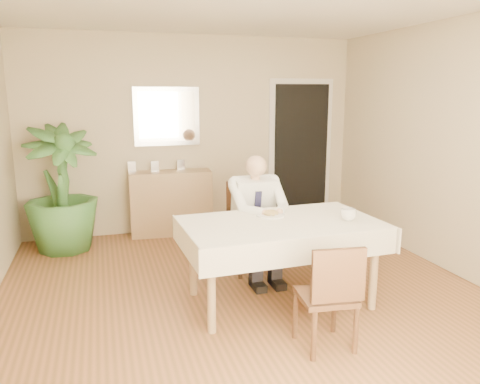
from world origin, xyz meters
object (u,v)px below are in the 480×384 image
object	(u,v)px
chair_far	(250,220)
chair_near	(331,292)
potted_palm	(61,189)
seated_man	(259,212)
sideboard	(171,203)
dining_table	(281,231)
coffee_mug	(348,215)

from	to	relation	value
chair_far	chair_near	xyz separation A→B (m)	(0.04, -1.76, -0.07)
chair_near	potted_palm	world-z (taller)	potted_palm
seated_man	potted_palm	size ratio (longest dim) A/B	0.83
chair_far	sideboard	world-z (taller)	chair_far
seated_man	sideboard	size ratio (longest dim) A/B	1.18
sideboard	potted_palm	bearing A→B (deg)	-163.62
chair_near	dining_table	bearing A→B (deg)	99.07
sideboard	potted_palm	distance (m)	1.40
sideboard	dining_table	bearing A→B (deg)	-71.24
chair_far	chair_near	size ratio (longest dim) A/B	1.14
dining_table	sideboard	world-z (taller)	sideboard
chair_far	potted_palm	xyz separation A→B (m)	(-1.95, 1.20, 0.22)
dining_table	potted_palm	xyz separation A→B (m)	(-1.95, 2.08, 0.08)
dining_table	chair_near	bearing A→B (deg)	-89.76
chair_near	coffee_mug	xyz separation A→B (m)	(0.54, 0.73, 0.35)
seated_man	coffee_mug	bearing A→B (deg)	-51.95
chair_far	potted_palm	world-z (taller)	potted_palm
chair_near	seated_man	size ratio (longest dim) A/B	0.66
chair_far	chair_near	world-z (taller)	chair_far
sideboard	potted_palm	size ratio (longest dim) A/B	0.70
seated_man	chair_far	bearing A→B (deg)	90.00
dining_table	sideboard	xyz separation A→B (m)	(-0.62, 2.37, -0.24)
chair_near	sideboard	distance (m)	3.31
chair_far	coffee_mug	xyz separation A→B (m)	(0.58, -1.03, 0.28)
coffee_mug	dining_table	bearing A→B (deg)	165.99
coffee_mug	potted_palm	xyz separation A→B (m)	(-2.52, 2.23, -0.05)
chair_near	sideboard	world-z (taller)	sideboard
seated_man	coffee_mug	world-z (taller)	seated_man
sideboard	coffee_mug	bearing A→B (deg)	-60.43
dining_table	potted_palm	size ratio (longest dim) A/B	1.17
potted_palm	sideboard	bearing A→B (deg)	12.22
potted_palm	chair_far	bearing A→B (deg)	-31.59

